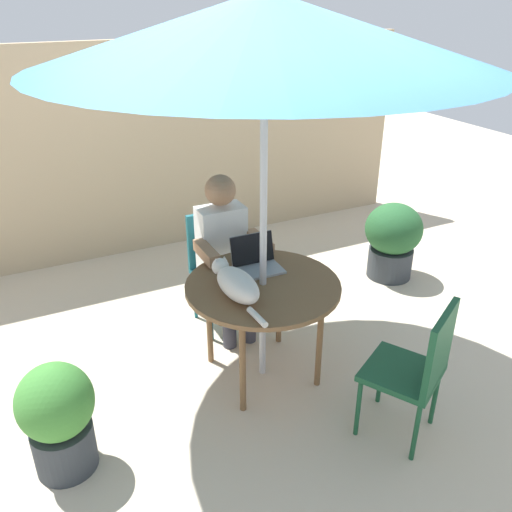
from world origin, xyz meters
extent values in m
plane|color=beige|center=(0.00, 0.00, 0.00)|extent=(14.00, 14.00, 0.00)
cube|color=tan|center=(0.00, 2.31, 0.99)|extent=(5.41, 0.08, 1.98)
cylinder|color=brown|center=(0.00, 0.00, 0.69)|extent=(0.99, 0.99, 0.03)
cylinder|color=brown|center=(0.27, 0.27, 0.34)|extent=(0.04, 0.04, 0.67)
cylinder|color=brown|center=(-0.27, 0.27, 0.34)|extent=(0.04, 0.04, 0.67)
cylinder|color=brown|center=(-0.27, -0.27, 0.34)|extent=(0.04, 0.04, 0.67)
cylinder|color=brown|center=(0.27, -0.27, 0.34)|extent=(0.04, 0.04, 0.67)
cylinder|color=#B7B7BC|center=(0.00, 0.00, 1.08)|extent=(0.04, 0.04, 2.17)
cone|color=#33668C|center=(0.00, 0.00, 2.18)|extent=(2.47, 2.47, 0.37)
sphere|color=#B7B7BC|center=(0.00, 0.00, 2.20)|extent=(0.06, 0.06, 0.06)
cube|color=#1E606B|center=(0.00, 0.68, 0.42)|extent=(0.40, 0.40, 0.04)
cube|color=#1E606B|center=(0.00, 0.86, 0.66)|extent=(0.40, 0.04, 0.44)
cylinder|color=#1E606B|center=(0.17, 0.85, 0.20)|extent=(0.03, 0.03, 0.40)
cylinder|color=#1E606B|center=(-0.17, 0.85, 0.20)|extent=(0.03, 0.03, 0.40)
cylinder|color=#1E606B|center=(-0.17, 0.51, 0.20)|extent=(0.03, 0.03, 0.40)
cylinder|color=#1E606B|center=(0.17, 0.51, 0.20)|extent=(0.03, 0.03, 0.40)
cube|color=#194C2D|center=(0.47, -0.82, 0.42)|extent=(0.55, 0.55, 0.04)
cube|color=#194C2D|center=(0.56, -0.97, 0.66)|extent=(0.36, 0.23, 0.44)
cylinder|color=#194C2D|center=(0.41, -1.05, 0.20)|extent=(0.03, 0.03, 0.40)
cylinder|color=#194C2D|center=(0.70, -0.88, 0.20)|extent=(0.03, 0.03, 0.40)
cylinder|color=#194C2D|center=(0.53, -0.58, 0.20)|extent=(0.03, 0.03, 0.40)
cylinder|color=#194C2D|center=(0.24, -0.75, 0.20)|extent=(0.03, 0.03, 0.40)
cube|color=white|center=(0.00, 0.68, 0.71)|extent=(0.34, 0.20, 0.54)
sphere|color=#936B4C|center=(0.00, 0.67, 1.11)|extent=(0.22, 0.22, 0.22)
cube|color=#383842|center=(-0.08, 0.53, 0.49)|extent=(0.12, 0.30, 0.12)
cylinder|color=#383842|center=(-0.08, 0.38, 0.22)|extent=(0.10, 0.10, 0.44)
cube|color=#383842|center=(0.08, 0.53, 0.49)|extent=(0.12, 0.30, 0.12)
cylinder|color=#383842|center=(0.08, 0.38, 0.22)|extent=(0.10, 0.10, 0.44)
cube|color=#936B4C|center=(-0.20, 0.46, 0.76)|extent=(0.08, 0.32, 0.08)
cube|color=#936B4C|center=(0.20, 0.46, 0.76)|extent=(0.08, 0.32, 0.08)
cube|color=gray|center=(0.05, 0.16, 0.71)|extent=(0.30, 0.23, 0.02)
cube|color=black|center=(0.05, 0.27, 0.82)|extent=(0.30, 0.06, 0.20)
cube|color=gray|center=(0.05, 0.28, 0.82)|extent=(0.30, 0.06, 0.20)
ellipsoid|color=silver|center=(-0.21, -0.08, 0.79)|extent=(0.22, 0.41, 0.17)
sphere|color=silver|center=(-0.23, 0.14, 0.81)|extent=(0.11, 0.11, 0.11)
ellipsoid|color=white|center=(-0.22, 0.03, 0.75)|extent=(0.13, 0.13, 0.09)
cylinder|color=silver|center=(-0.22, -0.36, 0.73)|extent=(0.05, 0.18, 0.04)
cone|color=silver|center=(-0.20, 0.15, 0.86)|extent=(0.04, 0.04, 0.03)
cone|color=silver|center=(-0.26, 0.14, 0.86)|extent=(0.04, 0.04, 0.03)
cylinder|color=#33383D|center=(1.67, 0.73, 0.14)|extent=(0.40, 0.40, 0.27)
ellipsoid|color=#26592D|center=(1.67, 0.73, 0.47)|extent=(0.50, 0.50, 0.46)
cylinder|color=#33383D|center=(-1.33, -0.25, 0.14)|extent=(0.33, 0.33, 0.28)
ellipsoid|color=#3D7F33|center=(-1.33, -0.25, 0.45)|extent=(0.40, 0.40, 0.42)
camera|label=1|loc=(-1.33, -2.62, 2.37)|focal=37.55mm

